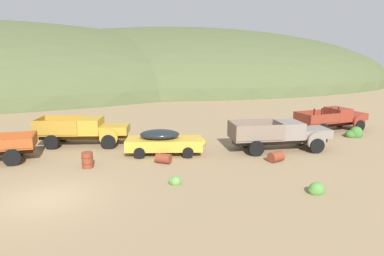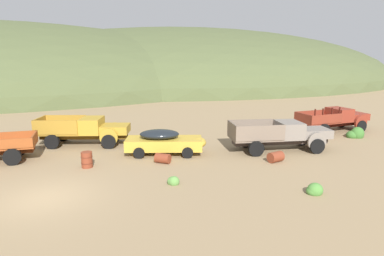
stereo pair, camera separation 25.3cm
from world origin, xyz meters
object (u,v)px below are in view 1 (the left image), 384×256
at_px(oil_drum_tipped, 163,158).
at_px(oil_drum_foreground, 276,157).
at_px(truck_mustard, 89,131).
at_px(car_faded_yellow, 167,141).
at_px(truck_primer_gray, 286,135).
at_px(truck_rust_red, 336,119).
at_px(oil_drum_by_truck, 87,160).

bearing_deg(oil_drum_tipped, oil_drum_foreground, -9.96).
relative_size(truck_mustard, oil_drum_tipped, 6.28).
distance_m(car_faded_yellow, truck_primer_gray, 7.81).
distance_m(truck_rust_red, oil_drum_by_truck, 20.01).
bearing_deg(oil_drum_foreground, truck_primer_gray, 51.89).
xyz_separation_m(truck_rust_red, oil_drum_foreground, (-8.57, -6.71, -0.69)).
height_order(car_faded_yellow, oil_drum_foreground, car_faded_yellow).
relative_size(truck_primer_gray, truck_rust_red, 1.03).
bearing_deg(oil_drum_tipped, truck_rust_red, 20.36).
bearing_deg(oil_drum_by_truck, truck_rust_red, 15.92).
relative_size(truck_rust_red, oil_drum_tipped, 6.27).
xyz_separation_m(truck_mustard, oil_drum_foreground, (10.88, -6.29, -0.71)).
relative_size(oil_drum_foreground, oil_drum_by_truck, 1.15).
bearing_deg(oil_drum_tipped, truck_primer_gray, 7.72).
bearing_deg(oil_drum_by_truck, truck_mustard, 92.42).
xyz_separation_m(car_faded_yellow, truck_rust_red, (14.58, 3.78, 0.18)).
distance_m(truck_mustard, oil_drum_tipped, 6.83).
xyz_separation_m(truck_mustard, car_faded_yellow, (4.87, -3.37, -0.20)).
height_order(truck_primer_gray, oil_drum_by_truck, truck_primer_gray).
bearing_deg(truck_rust_red, car_faded_yellow, -175.11).
relative_size(truck_mustard, car_faded_yellow, 1.23).
xyz_separation_m(truck_rust_red, oil_drum_by_truck, (-19.23, -5.49, -0.56)).
xyz_separation_m(truck_primer_gray, truck_rust_red, (6.80, 4.46, -0.02)).
bearing_deg(car_faded_yellow, truck_mustard, 155.88).
height_order(car_faded_yellow, truck_rust_red, truck_rust_red).
height_order(oil_drum_tipped, oil_drum_by_truck, oil_drum_by_truck).
distance_m(truck_primer_gray, oil_drum_by_truck, 12.49).
bearing_deg(truck_rust_red, oil_drum_by_truck, -173.74).
bearing_deg(oil_drum_foreground, car_faded_yellow, 154.05).
relative_size(car_faded_yellow, oil_drum_tipped, 5.11).
bearing_deg(car_faded_yellow, truck_rust_red, 25.11).
height_order(truck_mustard, car_faded_yellow, truck_mustard).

